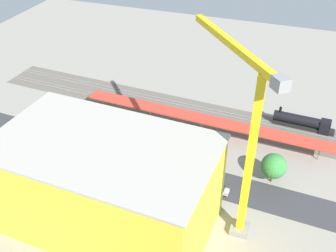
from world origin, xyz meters
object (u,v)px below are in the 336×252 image
(platform_canopy_near, at_px, (202,119))
(construction_building, at_px, (107,186))
(street_tree_0, at_px, (187,142))
(box_truck_2, at_px, (100,155))
(street_tree_1, at_px, (274,166))
(box_truck_0, at_px, (153,163))
(street_tree_2, at_px, (198,147))
(parked_car_0, at_px, (219,190))
(locomotive, at_px, (304,122))
(tower_crane, at_px, (245,133))
(parked_car_2, at_px, (152,175))
(parked_car_4, at_px, (94,160))
(parked_car_1, at_px, (184,182))
(street_tree_3, at_px, (117,133))
(traffic_light, at_px, (80,151))
(box_truck_1, at_px, (144,163))
(parked_car_3, at_px, (121,166))
(parked_car_5, at_px, (67,153))

(platform_canopy_near, relative_size, construction_building, 1.68)
(platform_canopy_near, height_order, street_tree_0, street_tree_0)
(box_truck_2, distance_m, street_tree_1, 41.30)
(box_truck_0, xyz_separation_m, street_tree_2, (-9.41, -5.00, 3.61))
(box_truck_0, bearing_deg, parked_car_0, 171.03)
(locomotive, relative_size, tower_crane, 0.45)
(locomotive, xyz_separation_m, box_truck_2, (46.10, 31.47, -0.22))
(parked_car_2, bearing_deg, street_tree_1, -162.78)
(box_truck_0, bearing_deg, parked_car_4, 10.99)
(parked_car_4, bearing_deg, locomotive, -145.27)
(parked_car_1, height_order, tower_crane, tower_crane)
(parked_car_2, relative_size, street_tree_3, 0.61)
(parked_car_0, relative_size, traffic_light, 0.78)
(parked_car_2, height_order, box_truck_1, box_truck_1)
(parked_car_3, distance_m, box_truck_2, 6.08)
(box_truck_0, bearing_deg, box_truck_1, 20.53)
(parked_car_3, relative_size, street_tree_3, 0.63)
(construction_building, relative_size, street_tree_3, 5.85)
(street_tree_1, xyz_separation_m, street_tree_3, (38.83, 0.17, -0.14))
(street_tree_3, bearing_deg, parked_car_0, 165.12)
(tower_crane, bearing_deg, parked_car_0, -56.13)
(parked_car_2, height_order, parked_car_4, parked_car_2)
(box_truck_1, bearing_deg, parked_car_1, 169.84)
(locomotive, relative_size, parked_car_3, 3.78)
(box_truck_0, xyz_separation_m, box_truck_2, (13.42, 1.55, -0.14))
(parked_car_4, xyz_separation_m, construction_building, (-12.14, 15.19, 8.89))
(parked_car_4, bearing_deg, tower_crane, 169.12)
(parked_car_0, relative_size, parked_car_5, 0.97)
(street_tree_3, bearing_deg, street_tree_0, -176.71)
(tower_crane, bearing_deg, box_truck_2, -13.22)
(parked_car_4, distance_m, traffic_light, 4.33)
(street_tree_0, bearing_deg, parked_car_3, 31.19)
(parked_car_0, distance_m, box_truck_2, 30.11)
(traffic_light, bearing_deg, parked_car_1, -176.63)
(construction_building, xyz_separation_m, box_truck_1, (-0.25, -17.20, -7.96))
(parked_car_4, height_order, construction_building, construction_building)
(tower_crane, distance_m, street_tree_3, 40.33)
(locomotive, distance_m, traffic_light, 60.28)
(parked_car_5, distance_m, construction_building, 26.64)
(street_tree_1, distance_m, street_tree_3, 38.83)
(box_truck_1, bearing_deg, traffic_light, 13.06)
(platform_canopy_near, relative_size, parked_car_5, 13.91)
(parked_car_2, distance_m, street_tree_3, 15.29)
(parked_car_5, height_order, traffic_light, traffic_light)
(parked_car_5, bearing_deg, box_truck_0, -173.38)
(platform_canopy_near, relative_size, street_tree_3, 9.80)
(parked_car_1, xyz_separation_m, parked_car_4, (23.14, 0.09, 0.00))
(parked_car_3, bearing_deg, parked_car_4, 2.98)
(parked_car_1, bearing_deg, street_tree_0, -75.64)
(platform_canopy_near, xyz_separation_m, parked_car_1, (-1.90, 21.37, -3.59))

